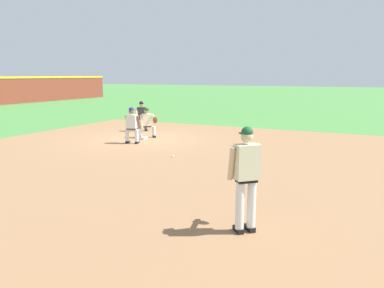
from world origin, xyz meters
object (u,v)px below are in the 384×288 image
object	(u,v)px
baserunner	(132,124)
pitcher	(246,173)
baseball	(173,156)
first_baseman	(148,121)
first_base_bag	(142,138)
umpire	(142,115)

from	to	relation	value
baserunner	pitcher	bearing A→B (deg)	-132.65
baseball	pitcher	distance (m)	6.29
first_baseman	pitcher	bearing A→B (deg)	-137.80
baseball	first_baseman	size ratio (longest dim) A/B	0.06
first_base_bag	baserunner	bearing A→B (deg)	-166.37
first_baseman	umpire	size ratio (longest dim) A/B	0.92
first_base_bag	pitcher	bearing A→B (deg)	-136.14
first_base_bag	first_baseman	distance (m)	0.77
baseball	baserunner	bearing A→B (deg)	60.62
first_base_bag	pitcher	distance (m)	10.19
first_base_bag	baserunner	xyz separation A→B (m)	(-1.08, -0.26, 0.75)
first_base_bag	first_baseman	size ratio (longest dim) A/B	0.28
baseball	first_baseman	xyz separation A→B (m)	(2.94, 2.87, 0.69)
baseball	pitcher	size ratio (longest dim) A/B	0.04
baseball	first_baseman	distance (m)	4.17
umpire	first_base_bag	bearing A→B (deg)	-146.44
first_base_bag	pitcher	world-z (taller)	pitcher
first_base_bag	pitcher	size ratio (longest dim) A/B	0.20
pitcher	umpire	size ratio (longest dim) A/B	1.27
first_baseman	first_base_bag	bearing A→B (deg)	164.03
pitcher	umpire	world-z (taller)	pitcher
baserunner	umpire	bearing A→B (deg)	27.08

